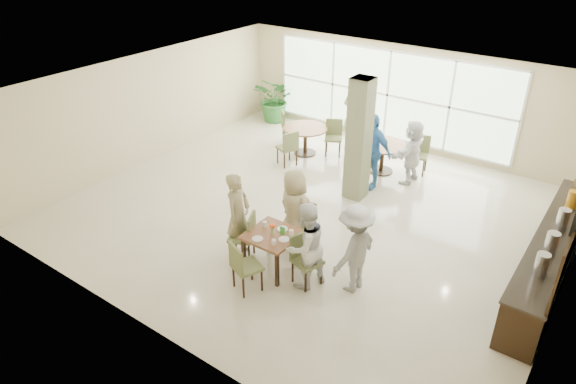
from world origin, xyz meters
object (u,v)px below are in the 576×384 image
Objects in this scene: teen_standing at (355,249)px; round_table_left at (305,133)px; teen_right at (306,246)px; adult_b at (412,152)px; potted_plant at (276,100)px; teen_left at (238,215)px; main_table at (273,239)px; round_table_right at (383,150)px; adult_a at (371,151)px; teen_far at (294,209)px; buffet_counter at (553,253)px; adult_standing at (354,115)px.

round_table_left is at bearing -131.50° from teen_standing.
teen_right is 1.03× the size of adult_b.
potted_plant is 0.87× the size of teen_standing.
potted_plant is at bearing 21.07° from teen_left.
round_table_left is at bearing 117.44° from main_table.
round_table_right is at bearing -95.76° from adult_b.
teen_left is 1.55m from teen_right.
adult_a reaches higher than adult_b.
teen_right is 0.99× the size of teen_standing.
adult_b reaches higher than round_table_right.
buffet_counter is at bearing -141.29° from teen_far.
teen_left is at bearing -97.18° from round_table_right.
teen_right is at bearing 150.25° from teen_far.
teen_far is (2.29, -3.79, 0.23)m from round_table_left.
teen_left is at bearing -73.66° from teen_right.
adult_a reaches higher than main_table.
main_table is 0.75× the size of round_table_left.
adult_a reaches higher than teen_standing.
adult_b is (5.11, -1.39, 0.08)m from potted_plant.
teen_far is 3.97m from adult_b.
round_table_left is at bearing -86.93° from adult_b.
teen_standing is at bearing 122.60° from adult_standing.
main_table is at bearing 108.68° from adult_standing.
main_table is 0.48× the size of adult_standing.
teen_standing is at bearing -91.51° from teen_left.
main_table is 0.76× the size of round_table_right.
teen_left is at bearing -94.11° from adult_a.
main_table is 0.86m from teen_far.
adult_b is at bearing -83.94° from teen_far.
main_table is 0.19× the size of buffet_counter.
round_table_left is at bearing -35.32° from potted_plant.
teen_standing is (3.86, -4.26, 0.23)m from round_table_left.
adult_a is at bearing -20.36° from teen_left.
teen_right is at bearing -56.06° from round_table_left.
main_table is 4.78m from adult_b.
main_table is 0.75m from teen_right.
buffet_counter is at bearing 145.76° from teen_right.
teen_left reaches higher than round_table_right.
adult_b is at bearing -15.19° from potted_plant.
buffet_counter is 2.78× the size of teen_left.
adult_a is (-0.11, 3.93, 0.27)m from main_table.
round_table_left is 1.47m from adult_standing.
teen_standing is at bearing 13.88° from main_table.
teen_left reaches higher than teen_right.
adult_standing is (-5.79, 3.20, 0.37)m from buffet_counter.
potted_plant is at bearing -127.62° from teen_standing.
teen_right reaches higher than potted_plant.
round_table_left is at bearing 169.33° from adult_a.
adult_a is at bearing 162.96° from buffet_counter.
buffet_counter reaches higher than teen_far.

